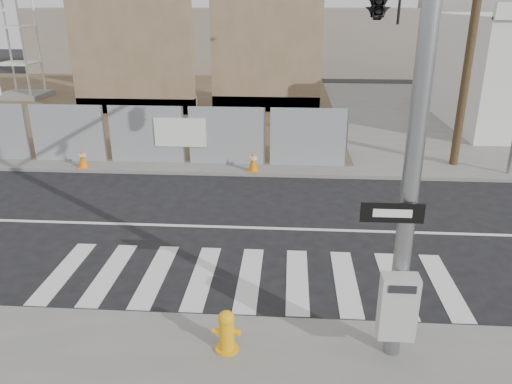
# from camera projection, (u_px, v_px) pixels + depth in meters

# --- Properties ---
(ground) EXTENTS (100.00, 100.00, 0.00)m
(ground) POSITION_uv_depth(u_px,v_px,m) (257.00, 228.00, 12.77)
(ground) COLOR black
(ground) RESTS_ON ground
(sidewalk_far) EXTENTS (50.00, 20.00, 0.12)m
(sidewalk_far) POSITION_uv_depth(u_px,v_px,m) (275.00, 113.00, 25.80)
(sidewalk_far) COLOR slate
(sidewalk_far) RESTS_ON ground
(signal_pole) EXTENTS (0.96, 5.87, 7.00)m
(signal_pole) POSITION_uv_depth(u_px,v_px,m) (388.00, 40.00, 9.00)
(signal_pole) COLOR gray
(signal_pole) RESTS_ON sidewalk_near
(concrete_wall_left) EXTENTS (6.00, 1.30, 8.00)m
(concrete_wall_left) POSITION_uv_depth(u_px,v_px,m) (132.00, 47.00, 24.22)
(concrete_wall_left) COLOR brown
(concrete_wall_left) RESTS_ON sidewalk_far
(concrete_wall_right) EXTENTS (5.50, 1.30, 8.00)m
(concrete_wall_right) POSITION_uv_depth(u_px,v_px,m) (266.00, 46.00, 24.73)
(concrete_wall_right) COLOR brown
(concrete_wall_right) RESTS_ON sidewalk_far
(utility_pole_right) EXTENTS (1.60, 0.28, 10.00)m
(utility_pole_right) POSITION_uv_depth(u_px,v_px,m) (476.00, 9.00, 15.62)
(utility_pole_right) COLOR #483921
(utility_pole_right) RESTS_ON sidewalk_far
(fire_hydrant) EXTENTS (0.48, 0.48, 0.73)m
(fire_hydrant) POSITION_uv_depth(u_px,v_px,m) (227.00, 331.00, 7.99)
(fire_hydrant) COLOR #F3A50D
(fire_hydrant) RESTS_ON sidewalk_near
(traffic_cone_c) EXTENTS (0.42, 0.42, 0.68)m
(traffic_cone_c) POSITION_uv_depth(u_px,v_px,m) (82.00, 158.00, 16.95)
(traffic_cone_c) COLOR orange
(traffic_cone_c) RESTS_ON sidewalk_far
(traffic_cone_d) EXTENTS (0.46, 0.46, 0.71)m
(traffic_cone_d) POSITION_uv_depth(u_px,v_px,m) (253.00, 161.00, 16.56)
(traffic_cone_d) COLOR orange
(traffic_cone_d) RESTS_ON sidewalk_far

